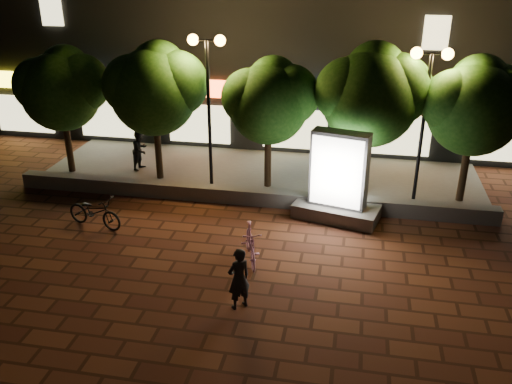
% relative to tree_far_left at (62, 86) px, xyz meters
% --- Properties ---
extents(ground, '(80.00, 80.00, 0.00)m').
position_rel_tree_far_left_xyz_m(ground, '(6.95, -5.46, -3.29)').
color(ground, brown).
rests_on(ground, ground).
extents(retaining_wall, '(16.00, 0.45, 0.50)m').
position_rel_tree_far_left_xyz_m(retaining_wall, '(6.95, -1.46, -3.04)').
color(retaining_wall, '#65635E').
rests_on(retaining_wall, ground).
extents(sidewalk, '(16.00, 5.00, 0.08)m').
position_rel_tree_far_left_xyz_m(sidewalk, '(6.95, 1.04, -3.25)').
color(sidewalk, '#65635E').
rests_on(sidewalk, ground).
extents(building_block, '(28.00, 8.12, 11.30)m').
position_rel_tree_far_left_xyz_m(building_block, '(6.94, 7.53, 1.70)').
color(building_block, black).
rests_on(building_block, ground).
extents(tree_far_left, '(3.36, 2.80, 4.63)m').
position_rel_tree_far_left_xyz_m(tree_far_left, '(0.00, 0.00, 0.00)').
color(tree_far_left, black).
rests_on(tree_far_left, sidewalk).
extents(tree_left, '(3.60, 3.00, 4.89)m').
position_rel_tree_far_left_xyz_m(tree_left, '(3.50, 0.00, 0.15)').
color(tree_left, black).
rests_on(tree_left, sidewalk).
extents(tree_mid, '(3.24, 2.70, 4.50)m').
position_rel_tree_far_left_xyz_m(tree_mid, '(7.50, -0.00, -0.08)').
color(tree_mid, black).
rests_on(tree_mid, sidewalk).
extents(tree_right, '(3.72, 3.10, 5.07)m').
position_rel_tree_far_left_xyz_m(tree_right, '(10.80, 0.00, 0.27)').
color(tree_right, black).
rests_on(tree_right, sidewalk).
extents(tree_far_right, '(3.48, 2.90, 4.76)m').
position_rel_tree_far_left_xyz_m(tree_far_right, '(14.00, 0.00, 0.08)').
color(tree_far_right, black).
rests_on(tree_far_right, sidewalk).
extents(street_lamp_left, '(1.26, 0.36, 5.18)m').
position_rel_tree_far_left_xyz_m(street_lamp_left, '(5.45, -0.26, 0.74)').
color(street_lamp_left, black).
rests_on(street_lamp_left, sidewalk).
extents(street_lamp_right, '(1.26, 0.36, 4.98)m').
position_rel_tree_far_left_xyz_m(street_lamp_right, '(12.45, -0.26, 0.60)').
color(street_lamp_right, black).
rests_on(street_lamp_right, sidewalk).
extents(ad_kiosk, '(2.83, 1.87, 2.81)m').
position_rel_tree_far_left_xyz_m(ad_kiosk, '(9.97, -1.96, -2.16)').
color(ad_kiosk, '#65635E').
rests_on(ad_kiosk, ground).
extents(scooter_pink, '(1.00, 1.80, 1.04)m').
position_rel_tree_far_left_xyz_m(scooter_pink, '(7.84, -5.06, -2.77)').
color(scooter_pink, '#D185BE').
rests_on(scooter_pink, ground).
extents(rider, '(0.67, 0.66, 1.57)m').
position_rel_tree_far_left_xyz_m(rider, '(7.98, -7.16, -2.51)').
color(rider, black).
rests_on(rider, ground).
extents(scooter_parked, '(2.00, 1.09, 1.00)m').
position_rel_tree_far_left_xyz_m(scooter_parked, '(2.81, -3.98, -2.79)').
color(scooter_parked, black).
rests_on(scooter_parked, ground).
extents(pedestrian, '(0.71, 0.84, 1.52)m').
position_rel_tree_far_left_xyz_m(pedestrian, '(2.45, 0.64, -2.45)').
color(pedestrian, black).
rests_on(pedestrian, sidewalk).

